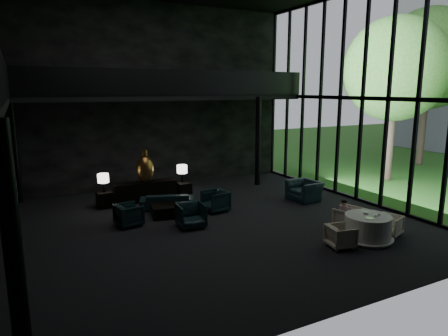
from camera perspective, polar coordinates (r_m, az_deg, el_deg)
name	(u,v)px	position (r m, az deg, el deg)	size (l,w,h in m)	color
floor	(196,226)	(13.00, -4.01, -8.32)	(14.00, 12.00, 0.02)	black
wall_back	(140,97)	(17.93, -11.90, 9.89)	(14.00, 0.04, 8.00)	black
wall_front	(332,109)	(7.13, 15.14, 8.08)	(14.00, 0.04, 8.00)	black
curtain_wall	(363,98)	(16.28, 19.20, 9.41)	(0.20, 12.00, 8.00)	black
mezzanine_back	(170,97)	(17.28, -7.76, 9.99)	(12.00, 2.00, 0.25)	black
railing_left	(4,78)	(11.28, -28.88, 11.17)	(0.06, 12.00, 1.00)	black
railing_back	(178,82)	(16.34, -6.61, 12.05)	(12.00, 0.06, 1.00)	black
column_sw	(15,271)	(6.05, -27.66, -12.91)	(0.24, 0.24, 4.00)	black
column_nw	(15,152)	(17.14, -27.67, 2.08)	(0.24, 0.24, 4.00)	black
column_ne	(258,142)	(18.19, 4.87, 3.78)	(0.24, 0.24, 4.00)	black
tree_near	(396,69)	(20.65, 23.31, 12.81)	(4.80, 4.80, 7.65)	#382D23
tree_far	(429,59)	(25.85, 27.25, 13.67)	(5.60, 5.60, 8.80)	#382D23
console	(145,191)	(16.00, -11.20, -3.30)	(2.45, 0.56, 0.78)	black
bronze_urn	(145,169)	(15.69, -11.22, -0.09)	(0.68, 0.68, 1.28)	#B4703B
side_table_left	(104,200)	(15.53, -16.71, -4.35)	(0.54, 0.54, 0.60)	black
table_lamp_left	(103,179)	(15.34, -16.88, -1.51)	(0.41, 0.41, 0.68)	black
side_table_right	(184,190)	(16.44, -5.74, -3.09)	(0.53, 0.53, 0.59)	black
table_lamp_right	(182,170)	(16.42, -6.01, -0.26)	(0.42, 0.42, 0.70)	black
sofa	(168,199)	(14.87, -8.07, -4.36)	(1.93, 0.56, 0.75)	#12353A
lounge_armchair_west	(129,214)	(13.27, -13.43, -6.36)	(0.78, 0.73, 0.81)	#0D2830
lounge_armchair_east	(215,199)	(14.38, -1.23, -4.47)	(0.88, 0.82, 0.91)	black
lounge_armchair_south	(191,213)	(12.80, -4.76, -6.40)	(0.93, 0.87, 0.95)	#0D3237
window_armchair	(305,186)	(16.07, 11.43, -2.53)	(1.34, 0.87, 1.17)	black
coffee_table	(165,211)	(14.04, -8.38, -6.05)	(0.91, 0.91, 0.40)	black
dining_table	(367,229)	(12.47, 19.80, -8.26)	(1.49, 1.49, 0.75)	white
dining_chair_north	(349,217)	(13.07, 17.49, -6.75)	(0.83, 0.78, 0.86)	#BFB09F
dining_chair_east	(389,226)	(13.11, 22.48, -7.60)	(0.59, 0.55, 0.61)	#CEAE91
dining_chair_west	(341,236)	(11.71, 16.33, -9.36)	(0.62, 0.58, 0.63)	tan
child	(344,208)	(12.94, 16.72, -5.52)	(0.26, 0.26, 0.55)	silver
plate_a	(370,218)	(12.08, 20.13, -6.75)	(0.27, 0.27, 0.02)	white
plate_b	(366,212)	(12.64, 19.63, -5.93)	(0.20, 0.20, 0.01)	white
saucer	(377,216)	(12.39, 21.03, -6.38)	(0.15, 0.15, 0.01)	white
coffee_cup	(379,214)	(12.44, 21.30, -6.14)	(0.09, 0.09, 0.06)	white
cereal_bowl	(366,213)	(12.42, 19.63, -6.08)	(0.15, 0.15, 0.08)	white
cream_pot	(376,216)	(12.24, 20.84, -6.43)	(0.06, 0.06, 0.07)	#99999E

